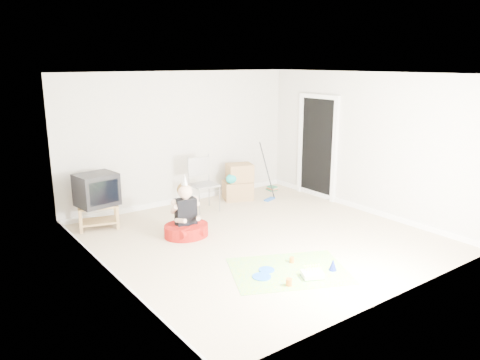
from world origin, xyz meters
TOP-DOWN VIEW (x-y plane):
  - ground at (0.00, 0.00)m, footprint 5.00×5.00m
  - doorway_recess at (2.48, 1.20)m, footprint 0.02×0.90m
  - tv_stand at (-1.93, 1.99)m, footprint 0.74×0.57m
  - crt_tv at (-1.93, 1.99)m, footprint 0.70×0.61m
  - folding_chair at (0.04, 1.74)m, footprint 0.50×0.48m
  - cardboard_boxes at (1.01, 1.98)m, footprint 0.71×0.62m
  - floor_mop at (1.49, 1.55)m, footprint 0.31×0.38m
  - book_pile at (2.02, 2.10)m, footprint 0.20×0.25m
  - seated_woman at (-0.92, 0.77)m, footprint 0.83×0.83m
  - party_mat at (-0.45, -1.21)m, footprint 1.89×1.68m
  - birthday_cake at (-0.33, -1.55)m, footprint 0.34×0.32m
  - blue_plate_near at (-0.69, -1.02)m, footprint 0.26×0.26m
  - blue_plate_far at (-0.87, -1.15)m, footprint 0.25×0.25m
  - orange_cup_near at (-0.24, -1.04)m, footprint 0.09×0.09m
  - orange_cup_far at (-0.74, -1.53)m, footprint 0.11×0.11m
  - blue_party_hat at (0.04, -1.55)m, footprint 0.14×0.14m

SIDE VIEW (x-z plane):
  - ground at x=0.00m, z-range 0.00..0.00m
  - party_mat at x=-0.45m, z-range 0.00..0.01m
  - blue_plate_near at x=-0.69m, z-range 0.01..0.02m
  - blue_plate_far at x=-0.87m, z-range 0.01..0.02m
  - birthday_cake at x=-0.33m, z-range -0.03..0.11m
  - orange_cup_near at x=-0.24m, z-range 0.01..0.08m
  - book_pile at x=2.02m, z-range 0.00..0.10m
  - orange_cup_far at x=-0.74m, z-range 0.01..0.10m
  - blue_party_hat at x=0.04m, z-range 0.01..0.17m
  - seated_woman at x=-0.92m, z-range -0.29..0.75m
  - tv_stand at x=-1.93m, z-range 0.04..0.45m
  - floor_mop at x=1.49m, z-range -0.32..0.85m
  - cardboard_boxes at x=1.01m, z-range -0.01..0.72m
  - folding_chair at x=0.04m, z-range -0.01..1.03m
  - crt_tv at x=-1.93m, z-range 0.41..0.95m
  - doorway_recess at x=2.48m, z-range 0.00..2.05m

